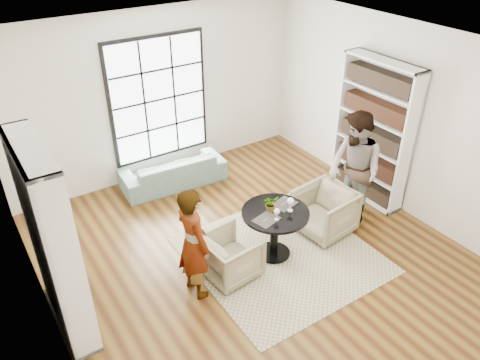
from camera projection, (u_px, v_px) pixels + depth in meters
ground at (254, 256)px, 6.82m from camera, size 6.00×6.00×0.00m
room_shell at (234, 166)px, 6.55m from camera, size 6.00×6.01×6.00m
rug at (281, 255)px, 6.83m from camera, size 2.50×2.50×0.01m
pedestal_table at (275, 224)px, 6.58m from camera, size 0.95×0.95×0.76m
sofa at (173, 171)px, 8.39m from camera, size 1.90×0.85×0.54m
armchair_left at (231, 256)px, 6.33m from camera, size 0.78×0.76×0.65m
armchair_right at (324, 212)px, 7.15m from camera, size 0.88×0.86×0.73m
person_left at (193, 243)px, 5.83m from camera, size 0.42×0.60×1.58m
person_right at (355, 170)px, 7.11m from camera, size 0.81×0.98×1.85m
placemat_left at (267, 220)px, 6.31m from camera, size 0.39×0.34×0.01m
placemat_right at (284, 204)px, 6.63m from camera, size 0.39×0.34×0.01m
cutlery_left at (267, 219)px, 6.30m from camera, size 0.19×0.25×0.01m
cutlery_right at (284, 204)px, 6.62m from camera, size 0.19×0.25×0.01m
wine_glass_left at (277, 212)px, 6.24m from camera, size 0.08×0.08×0.18m
wine_glass_right at (291, 202)px, 6.41m from camera, size 0.10×0.10×0.21m
flower_centerpiece at (271, 203)px, 6.44m from camera, size 0.22×0.20×0.23m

